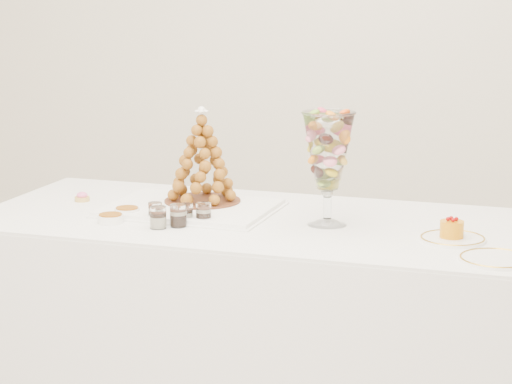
% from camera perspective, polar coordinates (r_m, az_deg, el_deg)
% --- Properties ---
extents(buffet_table, '(2.24, 0.97, 0.84)m').
position_cam_1_polar(buffet_table, '(3.58, 1.80, -8.18)').
color(buffet_table, white).
rests_on(buffet_table, ground).
extents(lace_tray, '(0.61, 0.47, 0.02)m').
position_cam_1_polar(lace_tray, '(3.61, -3.76, -0.92)').
color(lace_tray, white).
rests_on(lace_tray, buffet_table).
extents(macaron_vase, '(0.18, 0.18, 0.38)m').
position_cam_1_polar(macaron_vase, '(3.36, 4.15, 2.27)').
color(macaron_vase, white).
rests_on(macaron_vase, buffet_table).
extents(cake_plate, '(0.21, 0.21, 0.01)m').
position_cam_1_polar(cake_plate, '(3.26, 11.17, -2.65)').
color(cake_plate, white).
rests_on(cake_plate, buffet_table).
extents(spare_plate, '(0.22, 0.22, 0.01)m').
position_cam_1_polar(spare_plate, '(3.06, 13.56, -3.76)').
color(spare_plate, white).
rests_on(spare_plate, buffet_table).
extents(pink_tart, '(0.06, 0.06, 0.04)m').
position_cam_1_polar(pink_tart, '(3.81, -9.91, -0.30)').
color(pink_tart, tan).
rests_on(pink_tart, buffet_table).
extents(verrine_a, '(0.06, 0.06, 0.06)m').
position_cam_1_polar(verrine_a, '(3.47, -5.78, -1.12)').
color(verrine_a, white).
rests_on(verrine_a, buffet_table).
extents(verrine_b, '(0.06, 0.06, 0.07)m').
position_cam_1_polar(verrine_b, '(3.43, -4.02, -1.21)').
color(verrine_b, white).
rests_on(verrine_b, buffet_table).
extents(verrine_c, '(0.06, 0.06, 0.07)m').
position_cam_1_polar(verrine_c, '(3.42, -3.02, -1.21)').
color(verrine_c, white).
rests_on(verrine_c, buffet_table).
extents(verrine_d, '(0.06, 0.06, 0.07)m').
position_cam_1_polar(verrine_d, '(3.36, -5.62, -1.46)').
color(verrine_d, white).
rests_on(verrine_d, buffet_table).
extents(verrine_e, '(0.07, 0.07, 0.08)m').
position_cam_1_polar(verrine_e, '(3.37, -4.46, -1.35)').
color(verrine_e, white).
rests_on(verrine_e, buffet_table).
extents(ramekin_back, '(0.09, 0.09, 0.03)m').
position_cam_1_polar(ramekin_back, '(3.55, -7.38, -1.15)').
color(ramekin_back, white).
rests_on(ramekin_back, buffet_table).
extents(ramekin_front, '(0.09, 0.09, 0.03)m').
position_cam_1_polar(ramekin_front, '(3.46, -8.31, -1.53)').
color(ramekin_front, white).
rests_on(ramekin_front, buffet_table).
extents(croquembouche, '(0.28, 0.28, 0.35)m').
position_cam_1_polar(croquembouche, '(3.63, -3.10, 2.08)').
color(croquembouche, '#5F2F18').
rests_on(croquembouche, lace_tray).
extents(mousse_cake, '(0.08, 0.08, 0.07)m').
position_cam_1_polar(mousse_cake, '(3.25, 11.13, -2.08)').
color(mousse_cake, orange).
rests_on(mousse_cake, cake_plate).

